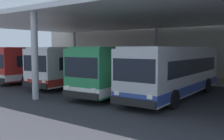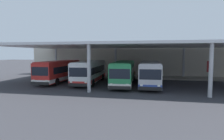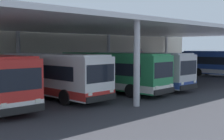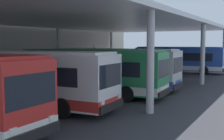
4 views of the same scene
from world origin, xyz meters
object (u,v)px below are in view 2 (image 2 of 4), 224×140
Objects in this scene: bus_nearest_bay at (60,71)px; trash_bin at (147,74)px; bench_waiting at (130,74)px; banner_sign at (209,68)px; bus_far_bay at (150,73)px; bus_middle_bay at (124,73)px; bus_second_bay at (90,72)px.

trash_bin is at bearing 29.48° from bus_nearest_bay.
banner_sign is at bearing -3.90° from bench_waiting.
banner_sign is (12.86, -0.88, 1.32)m from bench_waiting.
banner_sign reaches higher than bus_far_bay.
bus_nearest_bay reaches higher than trash_bin.
banner_sign is at bearing 39.61° from bus_far_bay.
bus_nearest_bay is at bearing -163.34° from banner_sign.
trash_bin is (2.92, -0.45, 0.01)m from bench_waiting.
bus_nearest_bay is at bearing 174.13° from bus_middle_bay.
bus_middle_bay is 5.92× the size of bench_waiting.
banner_sign reaches higher than bus_nearest_bay.
bus_second_bay is 8.58m from bus_far_bay.
bus_nearest_bay and bus_far_bay have the same top height.
banner_sign is at bearing 31.38° from bus_middle_bay.
bench_waiting is (-0.03, 8.70, -0.99)m from bus_middle_bay.
bus_middle_bay is 3.33× the size of banner_sign.
banner_sign is (17.89, 6.92, 0.32)m from bus_second_bay.
bus_middle_bay is 3.48m from bus_far_bay.
banner_sign reaches higher than bus_middle_bay.
bus_second_bay is 19.19m from banner_sign.
bus_nearest_bay is at bearing -150.52° from trash_bin.
bus_second_bay is 1.00× the size of bus_middle_bay.
bus_nearest_bay is 5.85× the size of bench_waiting.
bus_second_bay and bus_far_bay have the same top height.
bus_second_bay is (4.86, -0.12, 0.00)m from bus_nearest_bay.
bus_second_bay reaches higher than bench_waiting.
bus_far_bay is (3.48, 0.09, 0.00)m from bus_middle_bay.
bus_nearest_bay is 13.43m from bus_far_bay.
bench_waiting is 0.56× the size of banner_sign.
trash_bin is 0.31× the size of banner_sign.
trash_bin is (12.80, 7.24, -0.98)m from bus_nearest_bay.
bench_waiting is 2.95m from trash_bin.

